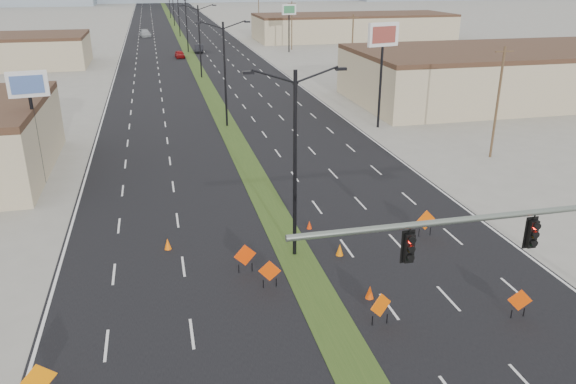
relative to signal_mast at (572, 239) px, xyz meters
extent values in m
cube|color=black|center=(-8.56, 98.00, -4.79)|extent=(25.00, 400.00, 0.02)
cube|color=#274318|center=(-8.56, 98.00, -4.79)|extent=(2.00, 400.00, 0.04)
cube|color=tan|center=(25.44, 43.00, -2.04)|extent=(36.00, 18.00, 5.50)
cube|color=tan|center=(29.44, 108.00, -2.29)|extent=(44.00, 16.00, 5.00)
cylinder|color=slate|center=(-3.36, 0.00, 1.31)|extent=(16.00, 0.24, 0.24)
cube|color=black|center=(-6.86, 0.00, 0.43)|extent=(0.50, 0.28, 1.30)
sphere|color=#FF0C05|center=(-6.86, -0.16, 0.78)|extent=(0.22, 0.22, 0.22)
cube|color=black|center=(-1.86, 0.00, 0.43)|extent=(0.50, 0.28, 1.30)
sphere|color=#FF0C05|center=(-1.86, -0.16, 0.78)|extent=(0.22, 0.22, 0.22)
cylinder|color=black|center=(-8.56, 10.00, 0.21)|extent=(0.20, 0.20, 10.00)
cube|color=black|center=(-10.86, 10.00, 5.16)|extent=(0.55, 0.24, 0.14)
cube|color=black|center=(-6.26, 10.00, 5.16)|extent=(0.55, 0.24, 0.14)
cylinder|color=black|center=(-8.56, 38.00, 0.21)|extent=(0.20, 0.20, 10.00)
cube|color=black|center=(-10.86, 38.00, 5.16)|extent=(0.55, 0.24, 0.14)
cube|color=black|center=(-6.26, 38.00, 5.16)|extent=(0.55, 0.24, 0.14)
cylinder|color=black|center=(-8.56, 66.00, 0.21)|extent=(0.20, 0.20, 10.00)
cube|color=black|center=(-10.86, 66.00, 5.16)|extent=(0.55, 0.24, 0.14)
cube|color=black|center=(-6.26, 66.00, 5.16)|extent=(0.55, 0.24, 0.14)
cylinder|color=black|center=(-8.56, 94.00, 0.21)|extent=(0.20, 0.20, 10.00)
cylinder|color=black|center=(-8.56, 122.00, 0.21)|extent=(0.20, 0.20, 10.00)
cylinder|color=black|center=(-8.56, 150.00, 0.21)|extent=(0.20, 0.20, 10.00)
cylinder|color=black|center=(-8.56, 178.00, 0.21)|extent=(0.20, 0.20, 10.00)
cylinder|color=#4C3823|center=(11.44, 23.00, -0.29)|extent=(0.20, 0.20, 9.00)
cube|color=#4C3823|center=(11.44, 23.00, 3.81)|extent=(1.60, 0.10, 0.10)
cylinder|color=#4C3823|center=(11.44, 58.00, -0.29)|extent=(0.20, 0.20, 9.00)
cube|color=#4C3823|center=(11.44, 58.00, 3.81)|extent=(1.60, 0.10, 0.10)
cylinder|color=#4C3823|center=(11.44, 93.00, -0.29)|extent=(0.20, 0.20, 9.00)
cube|color=#4C3823|center=(11.44, 93.00, 3.81)|extent=(1.60, 0.10, 0.10)
cylinder|color=#4C3823|center=(11.44, 128.00, -0.29)|extent=(0.20, 0.20, 9.00)
imported|color=maroon|center=(-10.56, 86.74, -4.15)|extent=(1.77, 3.84, 1.28)
imported|color=black|center=(-6.56, 93.39, -4.07)|extent=(2.00, 4.51, 1.44)
imported|color=#A2A8AB|center=(-16.50, 123.05, -4.00)|extent=(2.89, 5.70, 1.58)
cube|color=orange|center=(-20.06, 1.15, -3.76)|extent=(1.21, 0.34, 1.24)
cube|color=#DD3804|center=(-11.47, 8.70, -3.81)|extent=(1.18, 0.22, 1.18)
cylinder|color=black|center=(-11.82, 8.70, -4.55)|extent=(0.05, 0.05, 0.49)
cylinder|color=black|center=(-11.13, 8.70, -4.55)|extent=(0.05, 0.05, 0.49)
cube|color=#D83D04|center=(-10.56, 6.96, -3.87)|extent=(1.09, 0.28, 1.10)
cylinder|color=black|center=(-10.88, 6.96, -4.56)|extent=(0.05, 0.05, 0.46)
cylinder|color=black|center=(-10.23, 6.96, -4.56)|extent=(0.05, 0.05, 0.46)
cube|color=#DE5404|center=(-6.50, 2.82, -3.81)|extent=(1.11, 0.46, 1.18)
cylinder|color=black|center=(-6.84, 2.82, -4.55)|extent=(0.05, 0.05, 0.49)
cylinder|color=black|center=(-6.16, 2.82, -4.55)|extent=(0.05, 0.05, 0.49)
cube|color=#D63E04|center=(-0.31, 1.91, -3.90)|extent=(1.04, 0.34, 1.08)
cylinder|color=black|center=(-0.63, 1.91, -4.57)|extent=(0.05, 0.05, 0.45)
cylinder|color=black|center=(0.00, 1.91, -4.57)|extent=(0.05, 0.05, 0.45)
cube|color=#E15004|center=(-0.62, 10.48, -3.77)|extent=(1.22, 0.16, 1.23)
cylinder|color=black|center=(-0.98, 10.48, -4.54)|extent=(0.05, 0.05, 0.51)
cylinder|color=black|center=(-0.27, 10.48, -4.54)|extent=(0.05, 0.05, 0.51)
cone|color=orange|center=(-6.20, 9.33, -4.45)|extent=(0.50, 0.50, 0.68)
cone|color=#E64304|center=(-6.17, 4.91, -4.46)|extent=(0.48, 0.48, 0.67)
cone|color=red|center=(-6.91, 12.97, -4.53)|extent=(0.33, 0.33, 0.53)
cone|color=#FF6805|center=(-15.26, 12.22, -4.46)|extent=(0.49, 0.49, 0.66)
cylinder|color=black|center=(-23.66, 24.92, -1.44)|extent=(0.24, 0.24, 6.70)
cube|color=white|center=(-23.66, 24.92, 2.43)|extent=(2.67, 0.76, 1.76)
cube|color=#4563A7|center=(-23.66, 24.72, 2.43)|extent=(2.10, 0.38, 1.23)
cylinder|color=black|center=(5.93, 34.13, -0.67)|extent=(0.24, 0.24, 8.24)
cube|color=white|center=(5.93, 34.13, 4.10)|extent=(3.24, 1.10, 2.17)
cube|color=brown|center=(5.93, 33.93, 4.10)|extent=(2.54, 0.66, 1.52)
cylinder|color=black|center=(10.14, 89.85, -1.21)|extent=(0.24, 0.24, 7.17)
cube|color=white|center=(10.14, 89.85, 2.95)|extent=(2.82, 1.08, 1.89)
cube|color=#317A49|center=(10.14, 89.65, 2.95)|extent=(2.20, 0.64, 1.32)
camera|label=1|loc=(-15.17, -16.41, 9.63)|focal=35.00mm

